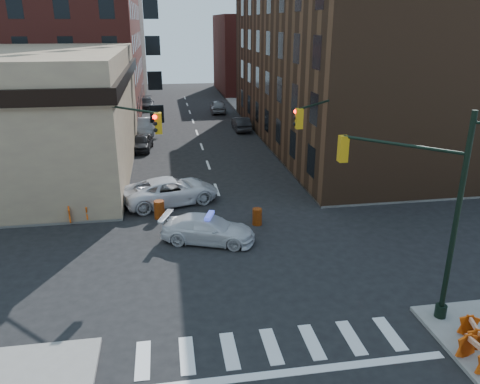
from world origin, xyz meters
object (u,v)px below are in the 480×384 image
object	(u,v)px
parked_car_enear	(241,124)
parked_car_wnear	(142,142)
police_car	(208,229)
pedestrian_b	(79,186)
barrel_road	(257,217)
barrel_bank	(159,210)
parked_car_wfar	(143,126)
pickup	(171,191)
barricade_se_a	(473,333)
pedestrian_a	(43,192)
barricade_nw_a	(116,200)

from	to	relation	value
parked_car_enear	parked_car_wnear	bearing A→B (deg)	32.93
police_car	pedestrian_b	bearing A→B (deg)	66.17
barrel_road	barrel_bank	size ratio (longest dim) A/B	0.90
parked_car_wfar	barrel_bank	bearing A→B (deg)	-92.91
pickup	parked_car_wfar	bearing A→B (deg)	-10.11
police_car	barrel_road	distance (m)	3.44
parked_car_wfar	barrel_bank	world-z (taller)	parked_car_wfar
parked_car_wfar	parked_car_enear	distance (m)	10.26
barrel_bank	barricade_se_a	world-z (taller)	barrel_bank
pedestrian_a	barricade_se_a	distance (m)	24.20
barrel_bank	barricade_nw_a	bearing A→B (deg)	143.83
parked_car_wfar	parked_car_enear	bearing A→B (deg)	-6.45
parked_car_enear	barrel_road	xyz separation A→B (m)	(-3.17, -24.50, -0.24)
parked_car_enear	pedestrian_a	distance (m)	25.32
police_car	pedestrian_b	xyz separation A→B (m)	(-7.52, 7.07, 0.39)
barrel_bank	barrel_road	bearing A→B (deg)	-18.50
police_car	barricade_se_a	distance (m)	13.01
barrel_road	barricade_nw_a	distance (m)	8.91
pedestrian_b	pedestrian_a	bearing A→B (deg)	-170.59
pedestrian_a	parked_car_wnear	bearing A→B (deg)	100.59
police_car	barrel_bank	distance (m)	4.38
parked_car_enear	pedestrian_a	size ratio (longest dim) A/B	2.38
parked_car_enear	barricade_se_a	bearing A→B (deg)	93.35
pickup	barrel_bank	world-z (taller)	pickup
parked_car_wfar	parked_car_enear	world-z (taller)	parked_car_wfar
barrel_road	barricade_nw_a	bearing A→B (deg)	155.19
barrel_bank	barricade_nw_a	distance (m)	3.23
parked_car_wnear	pedestrian_a	world-z (taller)	pedestrian_a
pickup	barricade_se_a	world-z (taller)	pickup
parked_car_wfar	pickup	bearing A→B (deg)	-90.38
pickup	pedestrian_a	world-z (taller)	pedestrian_a
parked_car_wfar	barrel_road	size ratio (longest dim) A/B	5.05
pedestrian_a	pickup	bearing A→B (deg)	29.91
pedestrian_a	pedestrian_b	distance (m)	2.12
parked_car_enear	police_car	bearing A→B (deg)	76.63
pedestrian_b	parked_car_wfar	bearing A→B (deg)	68.98
pickup	barricade_se_a	bearing A→B (deg)	-164.01
police_car	parked_car_wfar	xyz separation A→B (m)	(-4.13, 26.15, 0.09)
pedestrian_b	barricade_nw_a	xyz separation A→B (m)	(2.39, -1.59, -0.55)
pedestrian_a	police_car	bearing A→B (deg)	-0.65
pedestrian_a	barrel_road	world-z (taller)	pedestrian_a
parked_car_wnear	barricade_nw_a	bearing A→B (deg)	-88.08
pickup	parked_car_enear	xyz separation A→B (m)	(7.92, 20.33, -0.12)
parked_car_enear	pickup	bearing A→B (deg)	68.50
pickup	barrel_road	bearing A→B (deg)	-148.01
parked_car_wfar	barricade_se_a	bearing A→B (deg)	-77.85
pedestrian_b	parked_car_enear	bearing A→B (deg)	43.61
barrel_bank	pedestrian_b	bearing A→B (deg)	145.04
pedestrian_b	barricade_se_a	size ratio (longest dim) A/B	1.76
pickup	barrel_bank	xyz separation A→B (m)	(-0.74, -2.34, -0.30)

